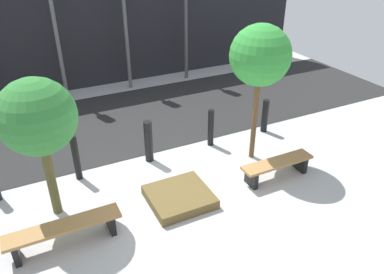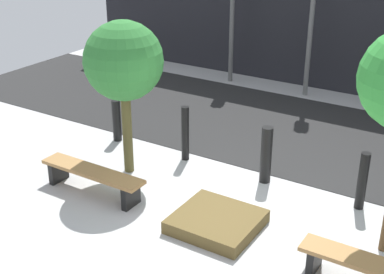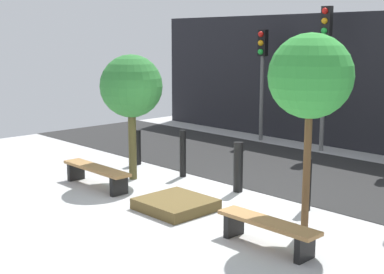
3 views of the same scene
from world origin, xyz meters
TOP-DOWN VIEW (x-y plane):
  - ground_plane at (0.00, 0.00)m, footprint 18.00×18.00m
  - road_strip at (0.00, 3.79)m, footprint 18.00×4.16m
  - building_facade at (0.00, 7.09)m, footprint 16.20×0.50m
  - bench_left at (-2.28, -0.45)m, footprint 1.97×0.39m
  - bench_right at (2.28, -0.45)m, footprint 1.70×0.39m
  - planter_bed at (0.00, -0.25)m, footprint 1.23×1.16m
  - tree_behind_left_bench at (-2.28, 0.51)m, footprint 1.36×1.36m
  - tree_behind_right_bench at (2.28, 0.51)m, footprint 1.33×1.33m
  - bollard_far_left at (-3.32, 1.46)m, footprint 0.18×0.18m
  - bollard_left at (-1.66, 1.46)m, footprint 0.15×0.15m
  - bollard_center at (0.00, 1.46)m, footprint 0.20×0.20m
  - bollard_right at (1.66, 1.46)m, footprint 0.15×0.15m
  - traffic_light_west at (-3.23, 6.15)m, footprint 0.28×0.27m
  - traffic_light_mid_west at (-1.08, 6.15)m, footprint 0.28×0.27m

SIDE VIEW (x-z plane):
  - ground_plane at x=0.00m, z-range 0.00..0.00m
  - road_strip at x=0.00m, z-range 0.00..0.01m
  - planter_bed at x=0.00m, z-range 0.00..0.20m
  - bench_right at x=2.28m, z-range 0.09..0.52m
  - bench_left at x=-2.28m, z-range 0.10..0.54m
  - bollard_far_left at x=-3.32m, z-range 0.00..0.87m
  - bollard_right at x=1.66m, z-range 0.00..0.97m
  - bollard_center at x=0.00m, z-range 0.00..1.03m
  - bollard_left at x=-1.66m, z-range 0.00..1.07m
  - building_facade at x=0.00m, z-range 0.00..3.80m
  - tree_behind_left_bench at x=-2.28m, z-range 0.67..3.43m
  - traffic_light_west at x=-3.23m, z-range 0.65..3.99m
  - tree_behind_right_bench at x=2.28m, z-range 0.91..4.10m
  - traffic_light_mid_west at x=-1.08m, z-range 0.74..4.67m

